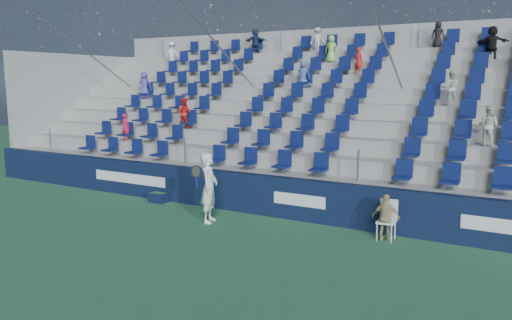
{
  "coord_description": "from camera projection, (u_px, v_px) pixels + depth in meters",
  "views": [
    {
      "loc": [
        7.29,
        -9.6,
        3.95
      ],
      "look_at": [
        0.2,
        2.8,
        1.7
      ],
      "focal_mm": 35.0,
      "sensor_mm": 36.0,
      "label": 1
    }
  ],
  "objects": [
    {
      "name": "ground",
      "position": [
        193.0,
        242.0,
        12.42
      ],
      "size": [
        70.0,
        70.0,
        0.0
      ],
      "primitive_type": "plane",
      "color": "#2F6F46",
      "rests_on": "ground"
    },
    {
      "name": "sponsor_wall",
      "position": [
        256.0,
        194.0,
        15.03
      ],
      "size": [
        24.0,
        0.32,
        1.2
      ],
      "color": "#0F1937",
      "rests_on": "ground"
    },
    {
      "name": "tennis_player",
      "position": [
        209.0,
        188.0,
        14.04
      ],
      "size": [
        0.74,
        0.84,
        1.99
      ],
      "color": "white",
      "rests_on": "ground"
    },
    {
      "name": "grandstand",
      "position": [
        322.0,
        129.0,
        19.16
      ],
      "size": [
        24.0,
        8.17,
        6.63
      ],
      "color": "#A2A29D",
      "rests_on": "ground"
    },
    {
      "name": "line_judge_chair",
      "position": [
        388.0,
        217.0,
        12.59
      ],
      "size": [
        0.47,
        0.48,
        1.01
      ],
      "color": "white",
      "rests_on": "ground"
    },
    {
      "name": "ball_bin",
      "position": [
        158.0,
        197.0,
        16.47
      ],
      "size": [
        0.58,
        0.38,
        0.33
      ],
      "color": "#0E1735",
      "rests_on": "ground"
    },
    {
      "name": "line_judge",
      "position": [
        386.0,
        217.0,
        12.46
      ],
      "size": [
        0.72,
        0.35,
        1.18
      ],
      "primitive_type": "imported",
      "rotation": [
        0.0,
        0.0,
        3.24
      ],
      "color": "tan",
      "rests_on": "ground"
    }
  ]
}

